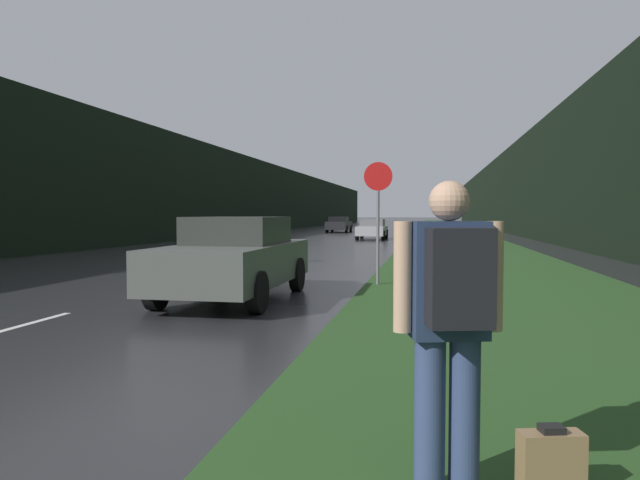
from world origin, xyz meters
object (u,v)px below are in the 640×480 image
object	(u,v)px
suitcase	(551,465)
stop_sign	(378,211)
car_passing_far	(372,229)
car_passing_near	(235,258)
hitchhiker_with_backpack	(450,318)
car_oncoming	(339,224)

from	to	relation	value
suitcase	stop_sign	bearing A→B (deg)	86.47
stop_sign	car_passing_far	bearing A→B (deg)	95.96
stop_sign	car_passing_near	size ratio (longest dim) A/B	0.62
hitchhiker_with_backpack	suitcase	xyz separation A→B (m)	(0.58, 0.11, -0.84)
car_passing_near	car_passing_far	size ratio (longest dim) A/B	1.12
hitchhiker_with_backpack	suitcase	world-z (taller)	hitchhiker_with_backpack
hitchhiker_with_backpack	car_oncoming	size ratio (longest dim) A/B	0.41
car_oncoming	car_passing_near	bearing A→B (deg)	-83.81
car_passing_far	car_oncoming	bearing A→B (deg)	-72.54
hitchhiker_with_backpack	car_passing_near	distance (m)	8.04
stop_sign	hitchhiker_with_backpack	world-z (taller)	stop_sign
hitchhiker_with_backpack	suitcase	distance (m)	1.03
suitcase	car_oncoming	distance (m)	48.28
stop_sign	car_passing_near	distance (m)	3.79
hitchhiker_with_backpack	car_passing_near	bearing A→B (deg)	103.60
stop_sign	hitchhiker_with_backpack	xyz separation A→B (m)	(1.28, -9.80, -0.67)
hitchhiker_with_backpack	car_passing_far	xyz separation A→B (m)	(-3.77, 33.62, -0.37)
suitcase	hitchhiker_with_backpack	bearing A→B (deg)	176.45
suitcase	car_passing_near	bearing A→B (deg)	107.51
car_passing_near	car_passing_far	xyz separation A→B (m)	(-0.00, 26.53, -0.13)
suitcase	car_passing_far	world-z (taller)	car_passing_far
car_passing_near	car_oncoming	xyz separation A→B (m)	(-4.39, 40.50, -0.09)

